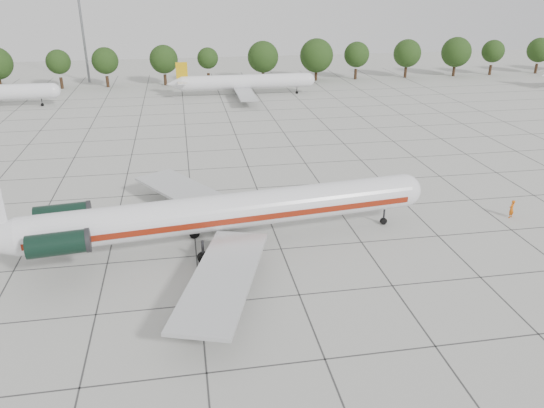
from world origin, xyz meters
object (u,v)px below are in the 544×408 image
object	(u,v)px
main_airliner	(203,214)
floodlight_mast	(81,20)
ground_crew	(512,209)
bg_airliner_c	(245,82)

from	to	relation	value
main_airliner	floodlight_mast	xyz separation A→B (m)	(-22.91, 90.67, 10.67)
main_airliner	ground_crew	world-z (taller)	main_airliner
ground_crew	floodlight_mast	size ratio (longest dim) A/B	0.08
floodlight_mast	ground_crew	bearing A→B (deg)	-58.04
bg_airliner_c	floodlight_mast	size ratio (longest dim) A/B	1.11
main_airliner	floodlight_mast	size ratio (longest dim) A/B	1.71
ground_crew	bg_airliner_c	world-z (taller)	bg_airliner_c
main_airliner	bg_airliner_c	size ratio (longest dim) A/B	1.54
ground_crew	main_airliner	bearing A→B (deg)	-26.61
main_airliner	ground_crew	size ratio (longest dim) A/B	21.81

